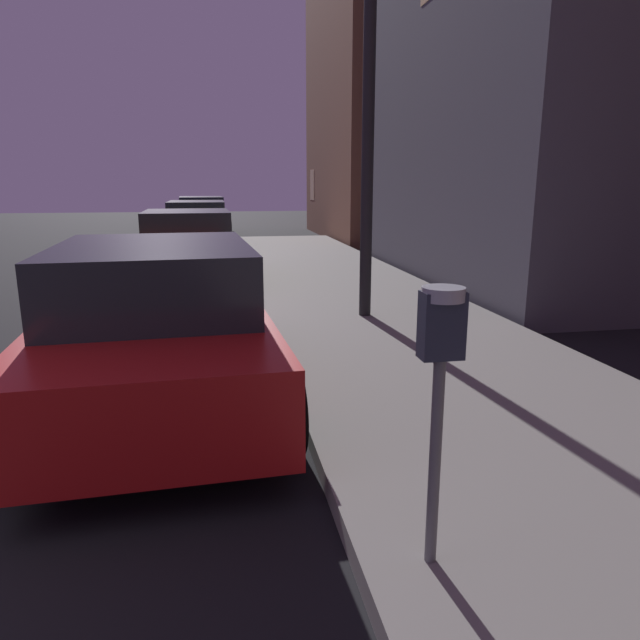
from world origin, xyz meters
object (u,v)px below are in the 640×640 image
at_px(parking_meter, 440,359).
at_px(street_lamp, 370,21).
at_px(car_blue, 197,226).
at_px(car_red, 158,324).
at_px(car_black, 202,215).
at_px(car_yellow_cab, 189,248).

bearing_deg(parking_meter, street_lamp, 78.84).
bearing_deg(car_blue, car_red, -89.99).
relative_size(car_blue, car_black, 1.03).
relative_size(car_blue, street_lamp, 0.80).
height_order(car_red, street_lamp, street_lamp).
distance_m(car_red, car_black, 18.28).
xyz_separation_m(car_red, car_yellow_cab, (-0.00, 6.28, -0.01)).
relative_size(car_yellow_cab, street_lamp, 0.75).
height_order(car_black, street_lamp, street_lamp).
height_order(parking_meter, car_blue, parking_meter).
xyz_separation_m(car_yellow_cab, car_black, (-0.00, 12.00, 0.02)).
height_order(car_yellow_cab, car_black, same).
height_order(car_blue, street_lamp, street_lamp).
distance_m(parking_meter, car_black, 21.13).
bearing_deg(parking_meter, car_blue, 95.62).
xyz_separation_m(car_black, street_lamp, (2.52, -15.84, 3.16)).
bearing_deg(car_yellow_cab, car_red, -90.00).
distance_m(parking_meter, car_yellow_cab, 9.20).
height_order(car_yellow_cab, car_blue, same).
relative_size(car_black, street_lamp, 0.78).
distance_m(car_red, car_blue, 12.36).
height_order(car_blue, car_black, same).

